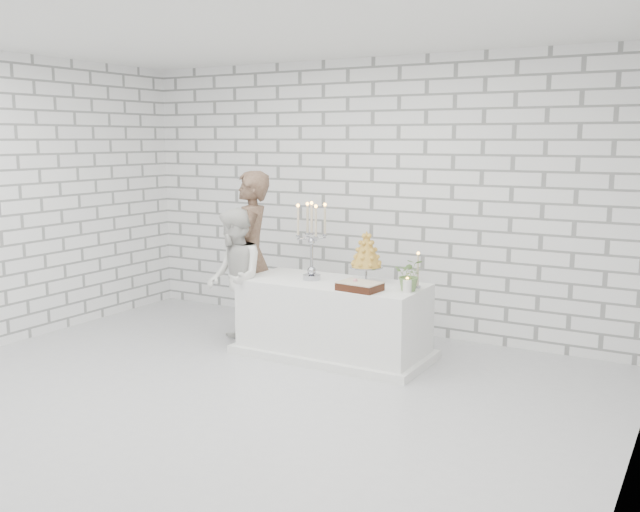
{
  "coord_description": "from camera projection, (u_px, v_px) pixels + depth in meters",
  "views": [
    {
      "loc": [
        3.41,
        -4.61,
        2.13
      ],
      "look_at": [
        0.18,
        1.03,
        1.05
      ],
      "focal_mm": 39.74,
      "sensor_mm": 36.0,
      "label": 1
    }
  ],
  "objects": [
    {
      "name": "candelabra",
      "position": [
        312.0,
        241.0,
        6.95
      ],
      "size": [
        0.33,
        0.33,
        0.78
      ],
      "primitive_type": null,
      "rotation": [
        0.0,
        0.0,
        0.05
      ],
      "color": "#A3A3AD",
      "rests_on": "cake_table"
    },
    {
      "name": "flowers",
      "position": [
        410.0,
        275.0,
        6.47
      ],
      "size": [
        0.34,
        0.32,
        0.3
      ],
      "primitive_type": "imported",
      "rotation": [
        0.0,
        0.0,
        0.35
      ],
      "color": "#3F6D34",
      "rests_on": "cake_table"
    },
    {
      "name": "wall_back",
      "position": [
        372.0,
        196.0,
        7.86
      ],
      "size": [
        6.0,
        0.01,
        3.0
      ],
      "primitive_type": "cube",
      "color": "white",
      "rests_on": "ground"
    },
    {
      "name": "extra_taper",
      "position": [
        418.0,
        271.0,
        6.6
      ],
      "size": [
        0.07,
        0.07,
        0.32
      ],
      "primitive_type": "cylinder",
      "rotation": [
        0.0,
        0.0,
        -0.16
      ],
      "color": "beige",
      "rests_on": "cake_table"
    },
    {
      "name": "chocolate_cake",
      "position": [
        360.0,
        286.0,
        6.5
      ],
      "size": [
        0.4,
        0.31,
        0.08
      ],
      "primitive_type": "cube",
      "rotation": [
        0.0,
        0.0,
        -0.11
      ],
      "color": "black",
      "rests_on": "cake_table"
    },
    {
      "name": "cake_table",
      "position": [
        333.0,
        319.0,
        6.97
      ],
      "size": [
        1.8,
        0.8,
        0.75
      ],
      "primitive_type": "cube",
      "color": "white",
      "rests_on": "ground"
    },
    {
      "name": "groom",
      "position": [
        251.0,
        256.0,
        7.5
      ],
      "size": [
        0.68,
        0.78,
        1.8
      ],
      "primitive_type": "imported",
      "rotation": [
        0.0,
        0.0,
        -1.11
      ],
      "color": "#4B3428",
      "rests_on": "ground"
    },
    {
      "name": "ground",
      "position": [
        241.0,
        394.0,
        5.97
      ],
      "size": [
        6.0,
        5.0,
        0.01
      ],
      "primitive_type": "cube",
      "color": "silver",
      "rests_on": "ground"
    },
    {
      "name": "ceiling",
      "position": [
        234.0,
        25.0,
        5.47
      ],
      "size": [
        6.0,
        5.0,
        0.01
      ],
      "primitive_type": "cube",
      "color": "white",
      "rests_on": "ground"
    },
    {
      "name": "bride",
      "position": [
        235.0,
        279.0,
        7.22
      ],
      "size": [
        0.87,
        0.88,
        1.44
      ],
      "primitive_type": "imported",
      "rotation": [
        0.0,
        0.0,
        -0.84
      ],
      "color": "silver",
      "rests_on": "ground"
    },
    {
      "name": "croquembouche",
      "position": [
        366.0,
        257.0,
        6.83
      ],
      "size": [
        0.4,
        0.4,
        0.51
      ],
      "primitive_type": null,
      "rotation": [
        0.0,
        0.0,
        0.27
      ],
      "color": "#A6741D",
      "rests_on": "cake_table"
    },
    {
      "name": "pillar_candle",
      "position": [
        407.0,
        286.0,
        6.41
      ],
      "size": [
        0.1,
        0.1,
        0.12
      ],
      "primitive_type": "cylinder",
      "rotation": [
        0.0,
        0.0,
        0.27
      ],
      "color": "white",
      "rests_on": "cake_table"
    }
  ]
}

